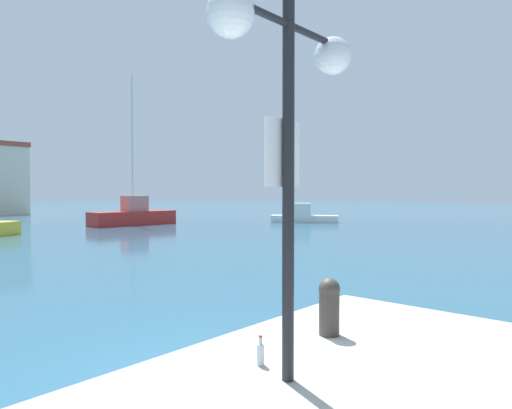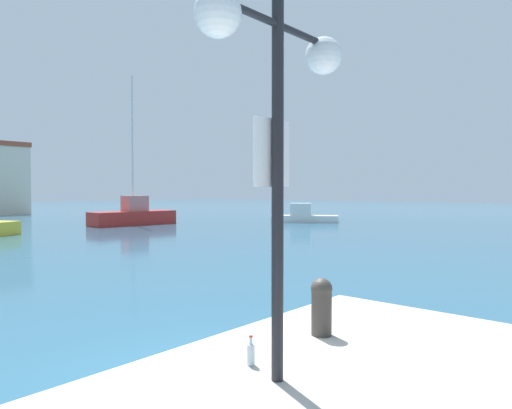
{
  "view_description": "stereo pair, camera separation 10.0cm",
  "coord_description": "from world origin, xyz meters",
  "px_view_note": "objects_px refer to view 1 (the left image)",
  "views": [
    {
      "loc": [
        -3.97,
        -4.07,
        2.44
      ],
      "look_at": [
        19.84,
        16.57,
        1.52
      ],
      "focal_mm": 32.59,
      "sensor_mm": 36.0,
      "label": 1
    },
    {
      "loc": [
        -3.9,
        -4.14,
        2.44
      ],
      "look_at": [
        19.84,
        16.57,
        1.52
      ],
      "focal_mm": 32.59,
      "sensor_mm": 36.0,
      "label": 2
    }
  ],
  "objects_px": {
    "lamppost": "(288,64)",
    "bottle": "(261,354)",
    "sailboat_red_inner_mooring": "(133,215)",
    "motorboat_white_far_right": "(303,216)",
    "mooring_bollard": "(329,304)"
  },
  "relations": [
    {
      "from": "lamppost",
      "to": "bottle",
      "type": "bearing_deg",
      "value": 74.82
    },
    {
      "from": "lamppost",
      "to": "sailboat_red_inner_mooring",
      "type": "height_order",
      "value": "sailboat_red_inner_mooring"
    },
    {
      "from": "lamppost",
      "to": "motorboat_white_far_right",
      "type": "distance_m",
      "value": 32.51
    },
    {
      "from": "lamppost",
      "to": "bottle",
      "type": "distance_m",
      "value": 2.53
    },
    {
      "from": "mooring_bollard",
      "to": "lamppost",
      "type": "bearing_deg",
      "value": -163.04
    },
    {
      "from": "mooring_bollard",
      "to": "sailboat_red_inner_mooring",
      "type": "relative_size",
      "value": 0.06
    },
    {
      "from": "sailboat_red_inner_mooring",
      "to": "lamppost",
      "type": "bearing_deg",
      "value": -121.92
    },
    {
      "from": "bottle",
      "to": "lamppost",
      "type": "bearing_deg",
      "value": -105.18
    },
    {
      "from": "mooring_bollard",
      "to": "motorboat_white_far_right",
      "type": "relative_size",
      "value": 0.12
    },
    {
      "from": "lamppost",
      "to": "sailboat_red_inner_mooring",
      "type": "bearing_deg",
      "value": 58.08
    },
    {
      "from": "lamppost",
      "to": "mooring_bollard",
      "type": "xyz_separation_m",
      "value": [
        1.26,
        0.38,
        -2.27
      ]
    },
    {
      "from": "mooring_bollard",
      "to": "bottle",
      "type": "bearing_deg",
      "value": -179.95
    },
    {
      "from": "bottle",
      "to": "sailboat_red_inner_mooring",
      "type": "relative_size",
      "value": 0.03
    },
    {
      "from": "mooring_bollard",
      "to": "motorboat_white_far_right",
      "type": "xyz_separation_m",
      "value": [
        25.3,
        18.12,
        -0.71
      ]
    },
    {
      "from": "lamppost",
      "to": "bottle",
      "type": "xyz_separation_m",
      "value": [
        0.1,
        0.38,
        -2.5
      ]
    }
  ]
}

